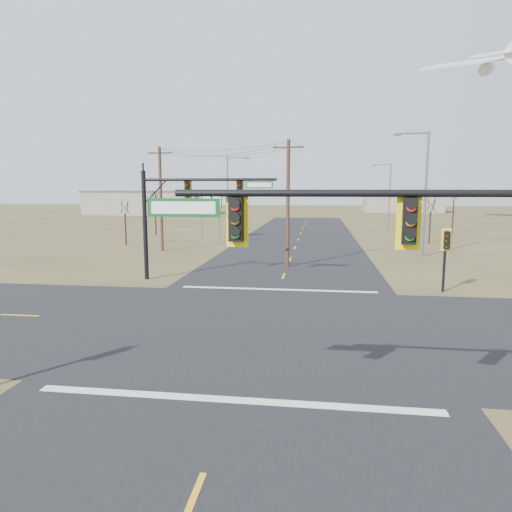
# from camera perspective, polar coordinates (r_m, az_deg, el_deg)

# --- Properties ---
(ground) EXTENTS (320.00, 320.00, 0.00)m
(ground) POSITION_cam_1_polar(r_m,az_deg,el_deg) (20.92, 0.95, -8.70)
(ground) COLOR brown
(ground) RESTS_ON ground
(road_ew) EXTENTS (160.00, 14.00, 0.02)m
(road_ew) POSITION_cam_1_polar(r_m,az_deg,el_deg) (20.91, 0.95, -8.67)
(road_ew) COLOR black
(road_ew) RESTS_ON ground
(road_ns) EXTENTS (14.00, 160.00, 0.02)m
(road_ns) POSITION_cam_1_polar(r_m,az_deg,el_deg) (20.91, 0.95, -8.66)
(road_ns) COLOR black
(road_ns) RESTS_ON ground
(stop_bar_near) EXTENTS (12.00, 0.40, 0.01)m
(stop_bar_near) POSITION_cam_1_polar(r_m,az_deg,el_deg) (13.98, -2.87, -17.52)
(stop_bar_near) COLOR silver
(stop_bar_near) RESTS_ON road_ns
(stop_bar_far) EXTENTS (12.00, 0.40, 0.01)m
(stop_bar_far) POSITION_cam_1_polar(r_m,az_deg,el_deg) (28.13, 2.77, -4.19)
(stop_bar_far) COLOR silver
(stop_bar_far) RESTS_ON road_ns
(mast_arm_near) EXTENTS (10.33, 0.47, 6.63)m
(mast_arm_near) POSITION_cam_1_polar(r_m,az_deg,el_deg) (11.04, 19.22, 1.22)
(mast_arm_near) COLOR black
(mast_arm_near) RESTS_ON ground
(mast_arm_far) EXTENTS (9.08, 0.58, 7.36)m
(mast_arm_far) POSITION_cam_1_polar(r_m,az_deg,el_deg) (30.82, -8.73, 6.70)
(mast_arm_far) COLOR black
(mast_arm_far) RESTS_ON ground
(pedestal_signal_ne) EXTENTS (0.58, 0.50, 3.87)m
(pedestal_signal_ne) POSITION_cam_1_polar(r_m,az_deg,el_deg) (29.20, 22.68, 1.28)
(pedestal_signal_ne) COLOR black
(pedestal_signal_ne) RESTS_ON ground
(utility_pole_near) EXTENTS (2.43, 0.30, 9.93)m
(utility_pole_near) POSITION_cam_1_polar(r_m,az_deg,el_deg) (36.00, 4.01, 6.75)
(utility_pole_near) COLOR #4C3220
(utility_pole_near) RESTS_ON ground
(utility_pole_far) EXTENTS (2.51, 0.30, 10.25)m
(utility_pole_far) POSITION_cam_1_polar(r_m,az_deg,el_deg) (46.55, -11.81, 7.14)
(utility_pole_far) COLOR #4C3220
(utility_pole_far) RESTS_ON ground
(highway_sign) EXTENTS (3.03, 0.39, 5.70)m
(highway_sign) POSITION_cam_1_polar(r_m,az_deg,el_deg) (57.77, -5.74, 6.24)
(highway_sign) COLOR slate
(highway_sign) RESTS_ON ground
(streetlight_a) EXTENTS (3.14, 0.35, 11.28)m
(streetlight_a) POSITION_cam_1_polar(r_m,az_deg,el_deg) (44.24, 20.15, 8.10)
(streetlight_a) COLOR slate
(streetlight_a) RESTS_ON ground
(streetlight_b) EXTENTS (2.73, 0.30, 9.81)m
(streetlight_b) POSITION_cam_1_polar(r_m,az_deg,el_deg) (68.56, 16.19, 7.49)
(streetlight_b) COLOR slate
(streetlight_b) RESTS_ON ground
(streetlight_c) EXTENTS (2.87, 0.44, 10.23)m
(streetlight_c) POSITION_cam_1_polar(r_m,az_deg,el_deg) (57.33, -3.35, 7.93)
(streetlight_c) COLOR slate
(streetlight_c) RESTS_ON ground
(bare_tree_a) EXTENTS (2.96, 2.96, 5.45)m
(bare_tree_a) POSITION_cam_1_polar(r_m,az_deg,el_deg) (52.54, -16.10, 6.03)
(bare_tree_a) COLOR black
(bare_tree_a) RESTS_ON ground
(bare_tree_b) EXTENTS (3.12, 3.12, 6.42)m
(bare_tree_b) POSITION_cam_1_polar(r_m,az_deg,el_deg) (63.45, -12.53, 7.23)
(bare_tree_b) COLOR black
(bare_tree_b) RESTS_ON ground
(bare_tree_c) EXTENTS (2.83, 2.83, 5.77)m
(bare_tree_c) POSITION_cam_1_polar(r_m,az_deg,el_deg) (55.26, 21.04, 6.12)
(bare_tree_c) COLOR black
(bare_tree_c) RESTS_ON ground
(bare_tree_d) EXTENTS (2.98, 2.98, 6.71)m
(bare_tree_d) POSITION_cam_1_polar(r_m,az_deg,el_deg) (69.19, 23.54, 7.04)
(bare_tree_d) COLOR black
(bare_tree_d) RESTS_ON ground
(warehouse_left) EXTENTS (28.00, 14.00, 5.50)m
(warehouse_left) POSITION_cam_1_polar(r_m,az_deg,el_deg) (117.79, -13.42, 6.46)
(warehouse_left) COLOR gray
(warehouse_left) RESTS_ON ground
(warehouse_mid) EXTENTS (20.00, 12.00, 5.00)m
(warehouse_mid) POSITION_cam_1_polar(r_m,az_deg,el_deg) (131.87, 17.74, 6.36)
(warehouse_mid) COLOR gray
(warehouse_mid) RESTS_ON ground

